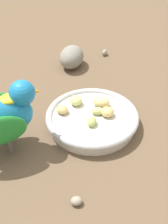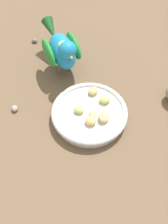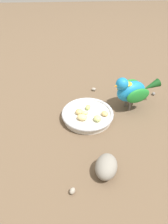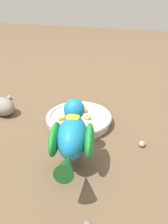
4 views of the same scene
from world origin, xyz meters
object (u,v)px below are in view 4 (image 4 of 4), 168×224
(pebble_1, at_px, (142,144))
(apple_piece_0, at_px, (71,108))
(apple_piece_4, at_px, (87,116))
(apple_piece_1, at_px, (78,113))
(apple_piece_5, at_px, (83,109))
(parrot, at_px, (72,136))
(apple_piece_3, at_px, (65,123))
(rock_large, at_px, (3,106))
(apple_piece_2, at_px, (61,116))
(pebble_0, at_px, (9,98))
(feeding_bowl, at_px, (80,119))

(pebble_1, bearing_deg, apple_piece_0, -106.07)
(apple_piece_4, bearing_deg, apple_piece_1, -110.29)
(apple_piece_4, height_order, apple_piece_5, apple_piece_5)
(apple_piece_0, relative_size, apple_piece_5, 1.33)
(apple_piece_4, distance_m, parrot, 0.18)
(apple_piece_3, bearing_deg, pebble_1, 95.29)
(parrot, distance_m, rock_large, 0.33)
(pebble_1, bearing_deg, apple_piece_2, -92.66)
(apple_piece_3, bearing_deg, rock_large, -97.07)
(parrot, distance_m, pebble_1, 0.20)
(apple_piece_0, bearing_deg, apple_piece_1, 63.59)
(pebble_0, bearing_deg, pebble_1, 77.85)
(feeding_bowl, distance_m, rock_large, 0.25)
(feeding_bowl, xyz_separation_m, pebble_1, (0.04, 0.19, -0.01))
(feeding_bowl, bearing_deg, apple_piece_2, -55.08)
(apple_piece_4, bearing_deg, apple_piece_3, -35.86)
(apple_piece_0, relative_size, pebble_0, 1.88)
(apple_piece_1, xyz_separation_m, pebble_1, (0.05, 0.20, -0.02))
(feeding_bowl, relative_size, apple_piece_2, 6.61)
(pebble_1, bearing_deg, parrot, -45.52)
(apple_piece_3, distance_m, parrot, 0.14)
(feeding_bowl, distance_m, apple_piece_1, 0.02)
(apple_piece_0, distance_m, parrot, 0.22)
(apple_piece_0, height_order, pebble_1, apple_piece_0)
(rock_large, distance_m, pebble_1, 0.43)
(apple_piece_5, bearing_deg, parrot, 15.16)
(apple_piece_2, height_order, apple_piece_5, same)
(apple_piece_4, xyz_separation_m, apple_piece_5, (-0.03, -0.02, 0.00))
(apple_piece_1, distance_m, pebble_0, 0.30)
(apple_piece_2, bearing_deg, apple_piece_0, 170.40)
(apple_piece_4, relative_size, apple_piece_5, 0.93)
(feeding_bowl, distance_m, apple_piece_3, 0.07)
(feeding_bowl, relative_size, rock_large, 2.26)
(apple_piece_0, height_order, apple_piece_2, apple_piece_0)
(apple_piece_2, height_order, parrot, parrot)
(apple_piece_2, height_order, apple_piece_4, apple_piece_2)
(apple_piece_0, bearing_deg, parrot, 25.08)
(apple_piece_0, height_order, parrot, parrot)
(rock_large, bearing_deg, apple_piece_4, 96.22)
(parrot, bearing_deg, apple_piece_0, 7.51)
(apple_piece_1, xyz_separation_m, apple_piece_5, (-0.02, 0.01, 0.00))
(apple_piece_3, relative_size, pebble_0, 1.38)
(apple_piece_0, distance_m, pebble_1, 0.23)
(apple_piece_4, relative_size, parrot, 0.13)
(parrot, xyz_separation_m, pebble_1, (-0.13, 0.13, -0.07))
(rock_large, bearing_deg, apple_piece_3, 82.93)
(apple_piece_4, height_order, pebble_1, apple_piece_4)
(apple_piece_2, distance_m, apple_piece_5, 0.08)
(apple_piece_1, relative_size, parrot, 0.12)
(apple_piece_1, height_order, rock_large, rock_large)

